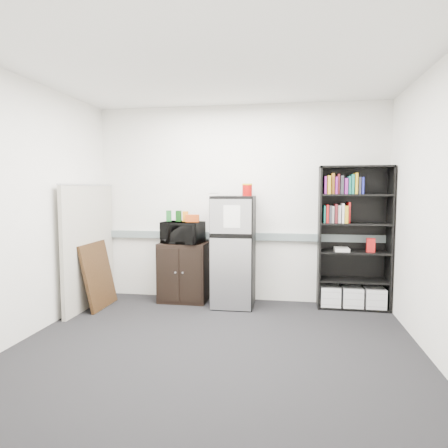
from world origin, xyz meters
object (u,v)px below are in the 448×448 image
object	(u,v)px
bookshelf	(354,239)
microwave	(183,232)
cabinet	(183,272)
cubicle_partition	(89,246)
refrigerator	(233,251)

from	to	relation	value
bookshelf	microwave	bearing A→B (deg)	-177.97
bookshelf	cabinet	world-z (taller)	bookshelf
cabinet	microwave	world-z (taller)	microwave
cubicle_partition	microwave	world-z (taller)	cubicle_partition
refrigerator	bookshelf	bearing A→B (deg)	4.63
cabinet	refrigerator	size ratio (longest dim) A/B	0.56
bookshelf	refrigerator	distance (m)	1.57
cubicle_partition	refrigerator	size ratio (longest dim) A/B	1.11
bookshelf	microwave	size ratio (longest dim) A/B	3.48
bookshelf	cabinet	bearing A→B (deg)	-178.37
microwave	refrigerator	xyz separation A→B (m)	(0.71, -0.06, -0.23)
cubicle_partition	microwave	size ratio (longest dim) A/B	3.05
cubicle_partition	cabinet	distance (m)	1.30
bookshelf	refrigerator	world-z (taller)	bookshelf
cabinet	refrigerator	bearing A→B (deg)	-6.43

